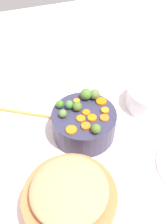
{
  "coord_description": "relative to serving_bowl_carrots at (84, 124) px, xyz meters",
  "views": [
    {
      "loc": [
        0.17,
        0.56,
        0.74
      ],
      "look_at": [
        -0.04,
        0.02,
        0.13
      ],
      "focal_mm": 38.56,
      "sensor_mm": 36.0,
      "label": 1
    }
  ],
  "objects": [
    {
      "name": "tabletop",
      "position": [
        0.04,
        -0.02,
        -0.06
      ],
      "size": [
        2.4,
        2.4,
        0.02
      ],
      "primitive_type": "cube",
      "color": "white",
      "rests_on": "ground"
    },
    {
      "name": "serving_bowl_carrots",
      "position": [
        0.0,
        0.0,
        0.0
      ],
      "size": [
        0.23,
        0.23,
        0.1
      ],
      "primitive_type": "cylinder",
      "color": "#33314B",
      "rests_on": "tabletop"
    },
    {
      "name": "metal_pot",
      "position": [
        0.14,
        0.26,
        -0.0
      ],
      "size": [
        0.26,
        0.26,
        0.1
      ],
      "primitive_type": "cylinder",
      "color": "#D17340",
      "rests_on": "tabletop"
    },
    {
      "name": "stuffing_mound",
      "position": [
        0.14,
        0.26,
        0.08
      ],
      "size": [
        0.21,
        0.21,
        0.06
      ],
      "primitive_type": "ellipsoid",
      "color": "tan",
      "rests_on": "metal_pot"
    },
    {
      "name": "carrot_slice_0",
      "position": [
        0.0,
        -0.07,
        0.06
      ],
      "size": [
        0.03,
        0.03,
        0.01
      ],
      "primitive_type": "cylinder",
      "rotation": [
        0.0,
        0.0,
        4.14
      ],
      "color": "orange",
      "rests_on": "serving_bowl_carrots"
    },
    {
      "name": "carrot_slice_1",
      "position": [
        -0.06,
        0.05,
        0.06
      ],
      "size": [
        0.04,
        0.04,
        0.01
      ],
      "primitive_type": "cylinder",
      "rotation": [
        0.0,
        0.0,
        1.05
      ],
      "color": "orange",
      "rests_on": "serving_bowl_carrots"
    },
    {
      "name": "carrot_slice_2",
      "position": [
        -0.02,
        0.03,
        0.06
      ],
      "size": [
        0.05,
        0.05,
        0.01
      ],
      "primitive_type": "cylinder",
      "rotation": [
        0.0,
        0.0,
        5.53
      ],
      "color": "orange",
      "rests_on": "serving_bowl_carrots"
    },
    {
      "name": "carrot_slice_3",
      "position": [
        -0.07,
        0.02,
        0.06
      ],
      "size": [
        0.04,
        0.04,
        0.01
      ],
      "primitive_type": "cylinder",
      "rotation": [
        0.0,
        0.0,
        0.33
      ],
      "color": "orange",
      "rests_on": "serving_bowl_carrots"
    },
    {
      "name": "carrot_slice_4",
      "position": [
        -0.01,
        -0.0,
        0.05
      ],
      "size": [
        0.04,
        0.04,
        0.01
      ],
      "primitive_type": "cylinder",
      "rotation": [
        0.0,
        0.0,
        2.15
      ],
      "color": "orange",
      "rests_on": "serving_bowl_carrots"
    },
    {
      "name": "carrot_slice_5",
      "position": [
        -0.08,
        -0.03,
        0.06
      ],
      "size": [
        0.05,
        0.05,
        0.01
      ],
      "primitive_type": "cylinder",
      "rotation": [
        0.0,
        0.0,
        2.45
      ],
      "color": "orange",
      "rests_on": "serving_bowl_carrots"
    },
    {
      "name": "carrot_slice_6",
      "position": [
        0.07,
        0.06,
        0.06
      ],
      "size": [
        0.05,
        0.05,
        0.01
      ],
      "primitive_type": "cylinder",
      "rotation": [
        0.0,
        0.0,
        3.81
      ],
      "color": "orange",
      "rests_on": "serving_bowl_carrots"
    },
    {
      "name": "carrot_slice_7",
      "position": [
        0.02,
        0.02,
        0.06
      ],
      "size": [
        0.04,
        0.04,
        0.01
      ],
      "primitive_type": "cylinder",
      "rotation": [
        0.0,
        0.0,
        5.89
      ],
      "color": "orange",
      "rests_on": "serving_bowl_carrots"
    },
    {
      "name": "carrot_slice_8",
      "position": [
        0.02,
        0.06,
        0.06
      ],
      "size": [
        0.04,
        0.04,
        0.01
      ],
      "primitive_type": "cylinder",
      "rotation": [
        0.0,
        0.0,
        2.7
      ],
      "color": "orange",
      "rests_on": "serving_bowl_carrots"
    },
    {
      "name": "brussels_sprout_0",
      "position": [
        0.04,
        -0.05,
        0.07
      ],
      "size": [
        0.03,
        0.03,
        0.03
      ],
      "primitive_type": "sphere",
      "color": "#467D38",
      "rests_on": "serving_bowl_carrots"
    },
    {
      "name": "brussels_sprout_1",
      "position": [
        -0.07,
        -0.06,
        0.07
      ],
      "size": [
        0.04,
        0.04,
        0.04
      ],
      "primitive_type": "sphere",
      "color": "#5A743D",
      "rests_on": "serving_bowl_carrots"
    },
    {
      "name": "brussels_sprout_2",
      "position": [
        -0.04,
        -0.07,
        0.07
      ],
      "size": [
        0.04,
        0.04,
        0.04
      ],
      "primitive_type": "sphere",
      "color": "#507A2F",
      "rests_on": "serving_bowl_carrots"
    },
    {
      "name": "brussels_sprout_3",
      "position": [
        -0.01,
        0.09,
        0.07
      ],
      "size": [
        0.03,
        0.03,
        0.03
      ],
      "primitive_type": "sphere",
      "color": "#4F6D25",
      "rests_on": "serving_bowl_carrots"
    },
    {
      "name": "brussels_sprout_4",
      "position": [
        0.07,
        -0.06,
        0.07
      ],
      "size": [
        0.03,
        0.03,
        0.03
      ],
      "primitive_type": "sphere",
      "color": "#437625",
      "rests_on": "serving_bowl_carrots"
    },
    {
      "name": "brussels_sprout_5",
      "position": [
        0.07,
        -0.02,
        0.07
      ],
      "size": [
        0.03,
        0.03,
        0.03
      ],
      "primitive_type": "sphere",
      "color": "#5A7C3E",
      "rests_on": "serving_bowl_carrots"
    },
    {
      "name": "brussels_sprout_6",
      "position": [
        0.02,
        -0.03,
        0.07
      ],
      "size": [
        0.03,
        0.03,
        0.03
      ],
      "primitive_type": "sphere",
      "color": "#506E29",
      "rests_on": "serving_bowl_carrots"
    },
    {
      "name": "wooden_spoon",
      "position": [
        0.27,
        -0.23,
        -0.05
      ],
      "size": [
        0.29,
        0.2,
        0.01
      ],
      "color": "#B18940",
      "rests_on": "tabletop"
    },
    {
      "name": "casserole_dish",
      "position": [
        -0.31,
        -0.04,
        -0.01
      ],
      "size": [
        0.2,
        0.2,
        0.09
      ],
      "primitive_type": "cylinder",
      "color": "white",
      "rests_on": "tabletop"
    },
    {
      "name": "dish_towel",
      "position": [
        -0.13,
        -0.33,
        -0.05
      ],
      "size": [
        0.21,
        0.17,
        0.01
      ],
      "primitive_type": "cube",
      "rotation": [
        0.0,
        0.0,
        0.22
      ],
      "color": "beige",
      "rests_on": "tabletop"
    }
  ]
}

